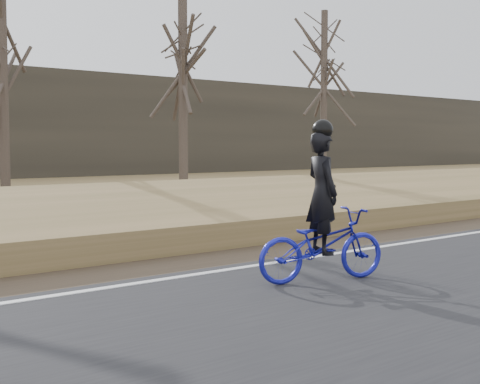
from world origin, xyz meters
TOP-DOWN VIEW (x-y plane):
  - ground at (0.00, 0.00)m, footprint 120.00×120.00m
  - road at (0.00, -2.50)m, footprint 120.00×6.00m
  - edge_line at (0.00, 0.20)m, footprint 120.00×0.12m
  - shoulder at (0.00, 1.20)m, footprint 120.00×1.60m
  - cyclist at (2.27, -1.13)m, footprint 1.85×1.08m
  - bare_tree_center at (4.96, 17.38)m, footprint 0.36×0.36m
  - bare_tree_right at (10.49, 13.95)m, footprint 0.36×0.36m
  - bare_tree_far_right at (22.33, 17.99)m, footprint 0.36×0.36m

SIDE VIEW (x-z plane):
  - ground at x=0.00m, z-range 0.00..0.00m
  - shoulder at x=0.00m, z-range 0.00..0.04m
  - road at x=0.00m, z-range 0.00..0.06m
  - edge_line at x=0.00m, z-range 0.06..0.07m
  - cyclist at x=2.27m, z-range -0.32..1.72m
  - bare_tree_center at x=4.96m, z-range 0.00..7.72m
  - bare_tree_right at x=10.49m, z-range 0.00..7.99m
  - bare_tree_far_right at x=22.33m, z-range 0.00..8.90m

